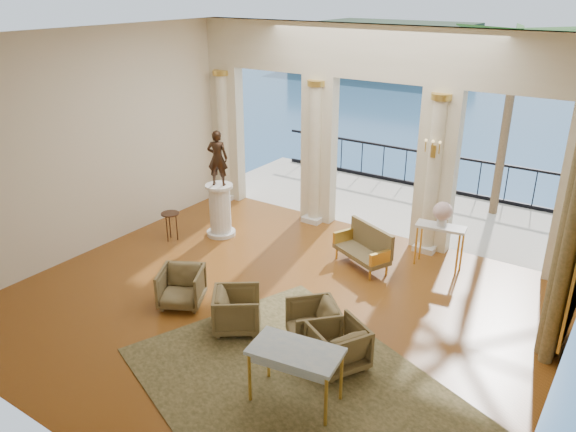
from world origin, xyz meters
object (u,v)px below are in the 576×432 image
Objects in this scene: armchair_a at (181,285)px; game_table at (296,355)px; armchair_c at (338,344)px; console_table at (440,233)px; settee at (365,247)px; armchair_d at (237,308)px; pedestal at (220,211)px; statue at (217,158)px; side_table at (170,217)px; armchair_b at (313,322)px.

armchair_a is 3.19m from game_table.
console_table is (0.11, 3.85, 0.36)m from armchair_c.
armchair_a is 0.98× the size of armchair_c.
settee is 1.06× the size of game_table.
armchair_d is 0.64× the size of pedestal.
statue is (-2.65, 2.71, 1.42)m from armchair_d.
pedestal reaches higher than armchair_c.
pedestal is 0.98× the size of statue.
armchair_c is 0.77× the size of console_table.
side_table is (-0.71, -0.83, -0.02)m from pedestal.
armchair_d is at bearing -77.83° from settee.
settee reaches higher than game_table.
armchair_a is at bearing -138.46° from console_table.
settee is 1.13× the size of statue.
armchair_c is at bearing 124.70° from statue.
armchair_b is (2.51, 0.31, 0.00)m from armchair_a.
side_table is at bearing -167.65° from console_table.
armchair_b is at bearing -54.78° from settee.
statue is 1.90× the size of side_table.
armchair_a is at bearing -62.79° from pedestal.
console_table reaches higher than armchair_c.
game_table is 1.06× the size of statue.
console_table is at bearing -152.65° from armchair_c.
pedestal is at bearing -167.80° from armchair_b.
armchair_b is 0.59× the size of game_table.
settee is at bearing 7.80° from pedestal.
armchair_a is 1.28m from armchair_d.
game_table is at bearing -28.69° from side_table.
armchair_d is (1.28, -0.05, 0.00)m from armchair_a.
armchair_a is 0.99× the size of armchair_d.
settee is (0.71, 3.17, 0.03)m from armchair_d.
pedestal is (-3.88, 2.35, 0.19)m from armchair_b.
armchair_b is 3.65m from console_table.
game_table is (1.73, -0.91, 0.36)m from armchair_d.
game_table is 5.78m from statue.
armchair_a is 3.12m from armchair_c.
settee is 2.14× the size of side_table.
armchair_c is at bearing -100.32° from console_table.
armchair_c is at bearing 75.85° from game_table.
armchair_d is 1.19× the size of side_table.
armchair_c is 5.39m from statue.
armchair_b is 4.54m from pedestal.
pedestal is 1.86× the size of side_table.
pedestal is at bearing 88.86° from armchair_a.
game_table is (0.51, -1.26, 0.36)m from armchair_b.
settee reaches higher than armchair_c.
armchair_a is at bearing -60.58° from armchair_c.
settee reaches higher than armchair_d.
armchair_c is 0.63× the size of statue.
console_table reaches higher than side_table.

